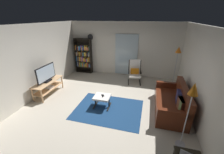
{
  "coord_description": "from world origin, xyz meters",
  "views": [
    {
      "loc": [
        1.29,
        -4.04,
        2.83
      ],
      "look_at": [
        0.03,
        0.64,
        0.76
      ],
      "focal_mm": 23.04,
      "sensor_mm": 36.0,
      "label": 1
    }
  ],
  "objects": [
    {
      "name": "television",
      "position": [
        -2.36,
        0.1,
        0.84
      ],
      "size": [
        0.2,
        0.96,
        0.63
      ],
      "color": "black",
      "rests_on": "tv_stand"
    },
    {
      "name": "ottoman",
      "position": [
        -0.09,
        -0.17,
        0.33
      ],
      "size": [
        0.53,
        0.49,
        0.4
      ],
      "color": "white",
      "rests_on": "ground"
    },
    {
      "name": "lounge_armchair",
      "position": [
        0.7,
        2.1,
        0.53
      ],
      "size": [
        0.66,
        0.73,
        1.02
      ],
      "color": "black",
      "rests_on": "ground"
    },
    {
      "name": "area_rug",
      "position": [
        0.15,
        -0.28,
        0.0
      ],
      "size": [
        2.15,
        1.65,
        0.01
      ],
      "primitive_type": "cube",
      "color": "navy",
      "rests_on": "ground"
    },
    {
      "name": "floor_lamp_by_sofa",
      "position": [
        2.21,
        -1.18,
        1.33
      ],
      "size": [
        0.22,
        0.22,
        1.63
      ],
      "color": "#A5A5AD",
      "rests_on": "ground"
    },
    {
      "name": "bookshelf_near_tv",
      "position": [
        -2.08,
        2.69,
        0.87
      ],
      "size": [
        0.86,
        0.3,
        1.79
      ],
      "color": "black",
      "rests_on": "ground"
    },
    {
      "name": "wall_clock",
      "position": [
        -1.68,
        2.82,
        1.85
      ],
      "size": [
        0.29,
        0.03,
        0.29
      ],
      "color": "silver"
    },
    {
      "name": "ground_plane",
      "position": [
        0.0,
        0.0,
        0.0
      ],
      "size": [
        7.02,
        7.02,
        0.0
      ],
      "primitive_type": "plane",
      "color": "beige"
    },
    {
      "name": "leather_sofa",
      "position": [
        2.13,
        0.16,
        0.31
      ],
      "size": [
        0.86,
        1.9,
        0.86
      ],
      "color": "#582413",
      "rests_on": "ground"
    },
    {
      "name": "wall_left",
      "position": [
        -2.7,
        0.0,
        1.3
      ],
      "size": [
        0.06,
        6.0,
        2.6
      ],
      "primitive_type": "cube",
      "color": "silver",
      "rests_on": "ground"
    },
    {
      "name": "wall_back",
      "position": [
        0.0,
        2.9,
        1.3
      ],
      "size": [
        5.6,
        0.06,
        2.6
      ],
      "primitive_type": "cube",
      "color": "silver",
      "rests_on": "ground"
    },
    {
      "name": "tv_stand",
      "position": [
        -2.37,
        0.1,
        0.36
      ],
      "size": [
        0.48,
        1.33,
        0.54
      ],
      "color": "tan",
      "rests_on": "ground"
    },
    {
      "name": "wall_right",
      "position": [
        2.7,
        0.0,
        1.3
      ],
      "size": [
        0.06,
        6.0,
        2.6
      ],
      "primitive_type": "cube",
      "color": "silver",
      "rests_on": "ground"
    },
    {
      "name": "floor_lamp_by_shelf",
      "position": [
        2.34,
        1.9,
        1.47
      ],
      "size": [
        0.23,
        0.23,
        1.75
      ],
      "color": "#A5A5AD",
      "rests_on": "ground"
    },
    {
      "name": "cell_phone",
      "position": [
        -0.08,
        -0.13,
        0.4
      ],
      "size": [
        0.14,
        0.15,
        0.01
      ],
      "primitive_type": "cube",
      "rotation": [
        0.0,
        0.0,
        0.68
      ],
      "color": "black",
      "rests_on": "ottoman"
    },
    {
      "name": "tv_remote",
      "position": [
        -0.06,
        -0.17,
        0.41
      ],
      "size": [
        0.06,
        0.15,
        0.02
      ],
      "primitive_type": "cube",
      "rotation": [
        0.0,
        0.0,
        0.12
      ],
      "color": "black",
      "rests_on": "ottoman"
    },
    {
      "name": "glass_door_panel",
      "position": [
        0.16,
        2.83,
        1.05
      ],
      "size": [
        1.1,
        0.01,
        2.0
      ],
      "primitive_type": "cube",
      "color": "silver"
    }
  ]
}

